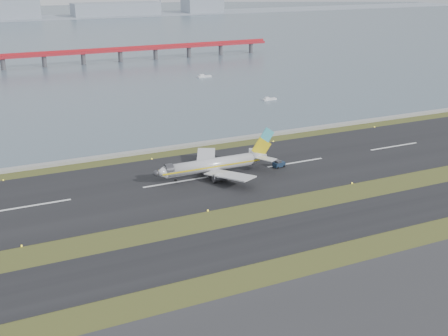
# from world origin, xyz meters

# --- Properties ---
(ground) EXTENTS (1000.00, 1000.00, 0.00)m
(ground) POSITION_xyz_m (0.00, 0.00, 0.00)
(ground) COLOR #2F4117
(ground) RESTS_ON ground
(taxiway_strip) EXTENTS (1000.00, 18.00, 0.10)m
(taxiway_strip) POSITION_xyz_m (0.00, -12.00, 0.05)
(taxiway_strip) COLOR black
(taxiway_strip) RESTS_ON ground
(runway_strip) EXTENTS (1000.00, 45.00, 0.10)m
(runway_strip) POSITION_xyz_m (0.00, 30.00, 0.05)
(runway_strip) COLOR black
(runway_strip) RESTS_ON ground
(seawall) EXTENTS (1000.00, 2.50, 1.00)m
(seawall) POSITION_xyz_m (0.00, 60.00, 0.50)
(seawall) COLOR #979791
(seawall) RESTS_ON ground
(bay_water) EXTENTS (1400.00, 800.00, 1.30)m
(bay_water) POSITION_xyz_m (0.00, 460.00, 0.00)
(bay_water) COLOR #4E616F
(bay_water) RESTS_ON ground
(red_pier) EXTENTS (260.00, 5.00, 10.20)m
(red_pier) POSITION_xyz_m (20.00, 250.00, 7.28)
(red_pier) COLOR #B01E28
(red_pier) RESTS_ON ground
(far_shoreline) EXTENTS (1400.00, 80.00, 60.50)m
(far_shoreline) POSITION_xyz_m (13.62, 620.00, 6.07)
(far_shoreline) COLOR #8B96A4
(far_shoreline) RESTS_ON ground
(airliner) EXTENTS (38.52, 32.89, 12.80)m
(airliner) POSITION_xyz_m (12.45, 30.47, 3.46)
(airliner) COLOR silver
(airliner) RESTS_ON ground
(pushback_tug) EXTENTS (3.96, 2.74, 2.33)m
(pushback_tug) POSITION_xyz_m (33.11, 28.52, 1.13)
(pushback_tug) COLOR #15253C
(pushback_tug) RESTS_ON ground
(workboat_near) EXTENTS (6.84, 2.48, 1.63)m
(workboat_near) POSITION_xyz_m (76.38, 110.83, 0.52)
(workboat_near) COLOR white
(workboat_near) RESTS_ON ground
(workboat_far) EXTENTS (7.82, 2.73, 1.88)m
(workboat_far) POSITION_xyz_m (71.72, 176.53, 0.59)
(workboat_far) COLOR white
(workboat_far) RESTS_ON ground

